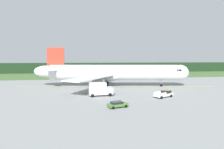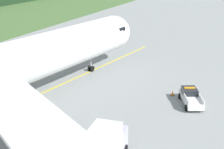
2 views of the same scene
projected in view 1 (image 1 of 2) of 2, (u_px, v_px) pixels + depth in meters
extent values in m
plane|color=gray|center=(112.00, 89.00, 59.28)|extent=(320.00, 320.00, 0.00)
cube|color=#436232|center=(100.00, 75.00, 109.81)|extent=(320.00, 42.49, 0.04)
cube|color=#1A301A|center=(98.00, 68.00, 129.85)|extent=(288.00, 4.80, 7.21)
cube|color=yellow|center=(114.00, 86.00, 64.85)|extent=(73.55, 11.40, 0.01)
cylinder|color=silver|center=(114.00, 73.00, 64.38)|extent=(46.79, 12.56, 5.68)
ellipsoid|color=silver|center=(180.00, 73.00, 64.28)|extent=(7.03, 6.55, 5.68)
ellipsoid|color=silver|center=(46.00, 71.00, 64.44)|extent=(9.62, 5.57, 4.26)
ellipsoid|color=#B4C0C8|center=(108.00, 77.00, 64.53)|extent=(13.23, 7.76, 3.12)
cube|color=black|center=(176.00, 70.00, 64.20)|extent=(2.59, 5.60, 0.70)
cube|color=silver|center=(97.00, 72.00, 75.60)|extent=(11.12, 20.86, 0.35)
cylinder|color=#A7A7A7|center=(101.00, 75.00, 72.57)|extent=(4.38, 3.00, 2.42)
cylinder|color=black|center=(106.00, 75.00, 72.56)|extent=(0.45, 2.22, 2.23)
cube|color=silver|center=(91.00, 78.00, 53.34)|extent=(15.83, 19.86, 0.35)
cylinder|color=#A7A7A7|center=(98.00, 80.00, 56.57)|extent=(4.38, 3.00, 2.42)
cylinder|color=black|center=(105.00, 80.00, 56.56)|extent=(0.45, 2.22, 2.23)
cube|color=red|center=(56.00, 59.00, 64.00)|extent=(6.23, 1.37, 8.04)
cube|color=silver|center=(58.00, 69.00, 68.10)|extent=(3.97, 7.46, 0.28)
cube|color=silver|center=(51.00, 71.00, 60.65)|extent=(5.72, 7.61, 0.28)
cylinder|color=gray|center=(161.00, 82.00, 64.63)|extent=(0.20, 0.20, 2.34)
cylinder|color=black|center=(161.00, 85.00, 65.00)|extent=(0.92, 0.35, 0.90)
cylinder|color=black|center=(161.00, 85.00, 64.48)|extent=(0.92, 0.35, 0.90)
cylinder|color=gray|center=(105.00, 80.00, 68.38)|extent=(0.28, 0.28, 2.34)
cylinder|color=black|center=(107.00, 84.00, 68.13)|extent=(1.23, 0.48, 1.20)
cylinder|color=black|center=(107.00, 83.00, 68.83)|extent=(1.23, 0.48, 1.20)
cylinder|color=black|center=(103.00, 84.00, 68.14)|extent=(1.23, 0.48, 1.20)
cylinder|color=black|center=(104.00, 83.00, 68.84)|extent=(1.23, 0.48, 1.20)
cylinder|color=gray|center=(104.00, 83.00, 61.03)|extent=(0.28, 0.28, 2.34)
cylinder|color=black|center=(106.00, 86.00, 61.48)|extent=(1.23, 0.48, 1.20)
cylinder|color=black|center=(106.00, 87.00, 60.78)|extent=(1.23, 0.48, 1.20)
cylinder|color=black|center=(102.00, 86.00, 61.49)|extent=(1.23, 0.48, 1.20)
cylinder|color=black|center=(102.00, 87.00, 60.79)|extent=(1.23, 0.48, 1.20)
cube|color=silver|center=(164.00, 95.00, 46.49)|extent=(5.82, 4.03, 0.70)
cube|color=black|center=(166.00, 92.00, 46.96)|extent=(2.74, 2.52, 0.70)
cube|color=silver|center=(157.00, 92.00, 46.49)|extent=(2.45, 1.18, 0.45)
cube|color=silver|center=(163.00, 94.00, 44.96)|extent=(2.45, 1.18, 0.45)
cube|color=orange|center=(166.00, 90.00, 46.92)|extent=(0.74, 1.31, 0.16)
cylinder|color=black|center=(165.00, 95.00, 48.35)|extent=(0.79, 0.53, 0.76)
cylinder|color=black|center=(171.00, 96.00, 46.70)|extent=(0.79, 0.53, 0.76)
cylinder|color=black|center=(156.00, 96.00, 46.33)|extent=(0.79, 0.53, 0.76)
cylinder|color=black|center=(162.00, 97.00, 44.69)|extent=(0.79, 0.53, 0.76)
cube|color=#A6A4B7|center=(109.00, 90.00, 48.81)|extent=(2.14, 2.58, 2.00)
cube|color=silver|center=(98.00, 89.00, 47.95)|extent=(4.84, 2.86, 3.27)
cylinder|color=#99999E|center=(101.00, 95.00, 48.34)|extent=(0.78, 0.18, 1.04)
cylinder|color=#99999E|center=(94.00, 95.00, 47.88)|extent=(0.78, 0.18, 1.04)
cylinder|color=black|center=(108.00, 93.00, 50.06)|extent=(0.92, 0.35, 0.90)
cylinder|color=black|center=(110.00, 95.00, 47.74)|extent=(0.92, 0.35, 0.90)
cylinder|color=black|center=(91.00, 94.00, 48.86)|extent=(0.92, 0.35, 0.90)
cylinder|color=black|center=(92.00, 96.00, 46.55)|extent=(0.92, 0.35, 0.90)
cube|color=#41722D|center=(118.00, 105.00, 36.97)|extent=(4.59, 2.93, 0.55)
cube|color=black|center=(117.00, 102.00, 36.84)|extent=(2.73, 2.21, 0.45)
cylinder|color=black|center=(122.00, 104.00, 38.45)|extent=(0.63, 0.34, 0.60)
cylinder|color=black|center=(126.00, 106.00, 36.75)|extent=(0.63, 0.34, 0.60)
cylinder|color=black|center=(110.00, 106.00, 37.24)|extent=(0.63, 0.34, 0.60)
cylinder|color=black|center=(113.00, 108.00, 35.53)|extent=(0.63, 0.34, 0.60)
cube|color=black|center=(166.00, 95.00, 49.63)|extent=(0.51, 0.51, 0.03)
cone|color=orange|center=(166.00, 94.00, 49.60)|extent=(0.39, 0.39, 0.62)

